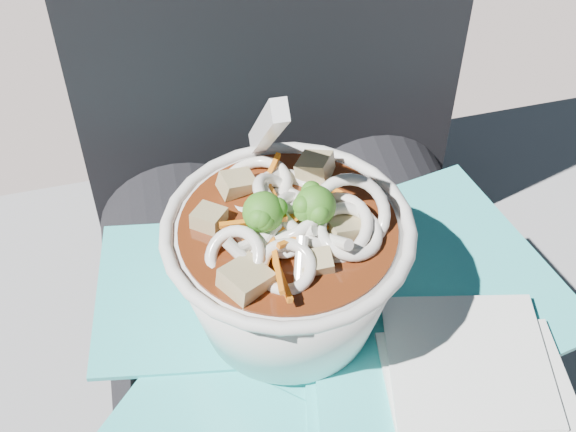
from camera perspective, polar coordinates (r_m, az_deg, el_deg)
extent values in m
cylinder|color=black|center=(0.65, -5.23, -15.02)|extent=(0.15, 0.48, 0.15)
cylinder|color=black|center=(0.68, 11.08, -11.95)|extent=(0.15, 0.48, 0.15)
cube|color=#2FC5C5|center=(0.56, -0.95, -13.84)|extent=(0.14, 0.15, 0.00)
cube|color=#2FC5C5|center=(0.64, -2.75, -3.59)|extent=(0.16, 0.16, 0.00)
cube|color=#2FC5C5|center=(0.58, 2.13, -10.10)|extent=(0.20, 0.20, 0.00)
cube|color=#2FC5C5|center=(0.64, 8.51, -3.84)|extent=(0.19, 0.19, 0.00)
cube|color=#2FC5C5|center=(0.57, 6.82, -11.04)|extent=(0.13, 0.15, 0.00)
cube|color=#2FC5C5|center=(0.61, -6.74, -5.41)|extent=(0.16, 0.16, 0.00)
cube|color=#2FC5C5|center=(0.62, 9.50, -4.62)|extent=(0.23, 0.24, 0.00)
cube|color=#2FC5C5|center=(0.56, 9.74, -13.02)|extent=(0.16, 0.15, 0.00)
cube|color=white|center=(0.56, 13.73, -12.81)|extent=(0.14, 0.14, 0.00)
cube|color=white|center=(0.57, 12.69, -9.97)|extent=(0.13, 0.13, 0.00)
torus|color=silver|center=(0.52, 0.00, -0.91)|extent=(0.17, 0.17, 0.01)
cylinder|color=#471B0A|center=(0.52, 0.00, -1.14)|extent=(0.14, 0.14, 0.01)
torus|color=silver|center=(0.53, 0.43, 1.66)|extent=(0.05, 0.05, 0.03)
torus|color=silver|center=(0.52, 4.41, 0.11)|extent=(0.07, 0.06, 0.06)
torus|color=silver|center=(0.52, 0.22, -0.12)|extent=(0.07, 0.07, 0.04)
torus|color=silver|center=(0.54, 0.21, 1.45)|extent=(0.06, 0.06, 0.02)
torus|color=silver|center=(0.52, 1.02, -0.06)|extent=(0.05, 0.05, 0.03)
torus|color=silver|center=(0.49, -0.13, -3.64)|extent=(0.04, 0.04, 0.03)
torus|color=silver|center=(0.51, 1.82, -1.27)|extent=(0.04, 0.05, 0.03)
torus|color=silver|center=(0.51, 4.36, -1.10)|extent=(0.06, 0.06, 0.02)
torus|color=silver|center=(0.50, -3.81, -2.94)|extent=(0.04, 0.05, 0.04)
torus|color=silver|center=(0.52, 3.06, -0.94)|extent=(0.06, 0.06, 0.03)
torus|color=silver|center=(0.53, -0.71, 0.91)|extent=(0.05, 0.05, 0.02)
torus|color=silver|center=(0.52, -1.93, -0.73)|extent=(0.05, 0.05, 0.03)
torus|color=silver|center=(0.55, -2.36, 2.08)|extent=(0.07, 0.07, 0.03)
torus|color=silver|center=(0.53, -0.62, 1.20)|extent=(0.05, 0.06, 0.04)
cylinder|color=silver|center=(0.51, 2.97, -1.67)|extent=(0.02, 0.04, 0.03)
cylinder|color=silver|center=(0.51, 0.67, -1.41)|extent=(0.03, 0.02, 0.02)
cylinder|color=silver|center=(0.50, -2.06, -2.36)|extent=(0.04, 0.03, 0.02)
cylinder|color=silver|center=(0.50, -2.46, -1.93)|extent=(0.03, 0.02, 0.02)
cylinder|color=silver|center=(0.49, 0.93, -3.24)|extent=(0.02, 0.03, 0.02)
cylinder|color=silver|center=(0.51, -0.87, -1.09)|extent=(0.01, 0.03, 0.02)
cylinder|color=silver|center=(0.49, -3.02, -3.18)|extent=(0.03, 0.03, 0.03)
cylinder|color=olive|center=(0.51, 1.91, -0.21)|extent=(0.01, 0.01, 0.02)
sphere|color=#236316|center=(0.51, 1.94, 0.73)|extent=(0.03, 0.03, 0.03)
sphere|color=#236316|center=(0.50, 1.17, 0.33)|extent=(0.01, 0.01, 0.01)
sphere|color=#236316|center=(0.50, 1.08, 0.73)|extent=(0.01, 0.01, 0.01)
sphere|color=#236316|center=(0.51, 1.68, 1.78)|extent=(0.01, 0.01, 0.01)
sphere|color=#236316|center=(0.50, 2.22, 0.20)|extent=(0.01, 0.01, 0.01)
cylinder|color=olive|center=(0.51, -1.73, -0.66)|extent=(0.01, 0.01, 0.02)
sphere|color=#236316|center=(0.50, -1.76, 0.27)|extent=(0.03, 0.03, 0.03)
sphere|color=#236316|center=(0.50, -1.67, -0.37)|extent=(0.01, 0.01, 0.01)
sphere|color=#236316|center=(0.50, -0.78, 0.60)|extent=(0.01, 0.01, 0.01)
sphere|color=#236316|center=(0.49, -2.07, -0.14)|extent=(0.01, 0.01, 0.01)
sphere|color=#236316|center=(0.49, -1.89, -0.19)|extent=(0.01, 0.01, 0.01)
cube|color=orange|center=(0.50, -0.59, -2.35)|extent=(0.05, 0.02, 0.01)
cube|color=orange|center=(0.48, -0.50, -4.33)|extent=(0.01, 0.04, 0.01)
cube|color=orange|center=(0.50, -1.11, -1.34)|extent=(0.04, 0.02, 0.01)
cube|color=orange|center=(0.48, -0.82, -3.34)|extent=(0.01, 0.05, 0.01)
cube|color=orange|center=(0.52, -0.99, 1.32)|extent=(0.01, 0.05, 0.02)
cube|color=orange|center=(0.54, 3.62, 1.65)|extent=(0.03, 0.04, 0.01)
cube|color=orange|center=(0.51, -2.24, -0.39)|extent=(0.05, 0.00, 0.01)
cube|color=orange|center=(0.52, 1.97, -0.12)|extent=(0.03, 0.04, 0.02)
cube|color=orange|center=(0.51, 1.77, -1.20)|extent=(0.05, 0.03, 0.02)
cube|color=orange|center=(0.54, -1.63, 2.38)|extent=(0.03, 0.04, 0.01)
cube|color=#937E53|center=(0.52, 4.19, -0.91)|extent=(0.03, 0.03, 0.02)
cube|color=#937E53|center=(0.55, 1.93, 3.46)|extent=(0.03, 0.03, 0.02)
cube|color=#937E53|center=(0.54, -3.67, 2.29)|extent=(0.03, 0.02, 0.02)
cube|color=#937E53|center=(0.52, -5.65, -0.14)|extent=(0.03, 0.03, 0.01)
cube|color=#937E53|center=(0.49, -3.02, -4.58)|extent=(0.04, 0.04, 0.02)
cube|color=#937E53|center=(0.50, 2.07, -3.39)|extent=(0.02, 0.02, 0.02)
ellipsoid|color=white|center=(0.51, -0.45, -1.36)|extent=(0.03, 0.04, 0.01)
cube|color=white|center=(0.51, -1.50, 6.23)|extent=(0.01, 0.10, 0.11)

